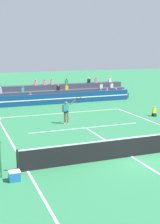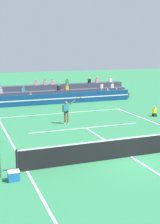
{
  "view_description": "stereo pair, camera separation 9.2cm",
  "coord_description": "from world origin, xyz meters",
  "px_view_note": "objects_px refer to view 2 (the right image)",
  "views": [
    {
      "loc": [
        -8.11,
        -13.56,
        5.6
      ],
      "look_at": [
        -0.27,
        6.83,
        1.1
      ],
      "focal_mm": 50.0,
      "sensor_mm": 36.0,
      "label": 1
    },
    {
      "loc": [
        -8.03,
        -13.59,
        5.6
      ],
      "look_at": [
        -0.27,
        6.83,
        1.1
      ],
      "focal_mm": 50.0,
      "sensor_mm": 36.0,
      "label": 2
    }
  ],
  "objects_px": {
    "tennis_ball": "(114,147)",
    "equipment_cooler": "(14,176)",
    "ball_kid_courtside": "(154,112)",
    "tennis_player": "(67,111)"
  },
  "relations": [
    {
      "from": "tennis_player",
      "to": "tennis_ball",
      "type": "relative_size",
      "value": 32.16
    },
    {
      "from": "ball_kid_courtside",
      "to": "tennis_player",
      "type": "relative_size",
      "value": 0.39
    },
    {
      "from": "equipment_cooler",
      "to": "tennis_player",
      "type": "bearing_deg",
      "value": 58.95
    },
    {
      "from": "tennis_ball",
      "to": "equipment_cooler",
      "type": "height_order",
      "value": "equipment_cooler"
    },
    {
      "from": "ball_kid_courtside",
      "to": "tennis_player",
      "type": "xyz_separation_m",
      "value": [
        -7.68,
        0.07,
        0.65
      ]
    },
    {
      "from": "ball_kid_courtside",
      "to": "equipment_cooler",
      "type": "height_order",
      "value": "ball_kid_courtside"
    },
    {
      "from": "ball_kid_courtside",
      "to": "tennis_ball",
      "type": "relative_size",
      "value": 12.43
    },
    {
      "from": "equipment_cooler",
      "to": "ball_kid_courtside",
      "type": "bearing_deg",
      "value": 34.12
    },
    {
      "from": "tennis_player",
      "to": "equipment_cooler",
      "type": "relative_size",
      "value": 4.37
    },
    {
      "from": "tennis_player",
      "to": "equipment_cooler",
      "type": "height_order",
      "value": "tennis_player"
    }
  ]
}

